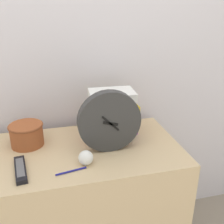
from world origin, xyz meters
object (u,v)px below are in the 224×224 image
object	(u,v)px
tv_remote	(20,169)
pen	(71,171)
basket	(27,134)
crumpled_paper_ball	(86,158)
book_stack	(113,113)
desk_clock	(109,122)

from	to	relation	value
tv_remote	pen	xyz separation A→B (m)	(0.21, -0.06, -0.01)
basket	crumpled_paper_ball	xyz separation A→B (m)	(0.26, -0.24, -0.03)
book_stack	pen	xyz separation A→B (m)	(-0.26, -0.29, -0.12)
book_stack	crumpled_paper_ball	distance (m)	0.32
basket	crumpled_paper_ball	distance (m)	0.35
basket	tv_remote	xyz separation A→B (m)	(-0.02, -0.23, -0.05)
desk_clock	tv_remote	distance (m)	0.44
desk_clock	pen	size ratio (longest dim) A/B	2.24
basket	pen	bearing A→B (deg)	-56.73
tv_remote	basket	bearing A→B (deg)	85.07
desk_clock	book_stack	bearing A→B (deg)	69.24
tv_remote	book_stack	bearing A→B (deg)	26.92
book_stack	basket	world-z (taller)	book_stack
basket	tv_remote	bearing A→B (deg)	-94.93
book_stack	tv_remote	world-z (taller)	book_stack
basket	crumpled_paper_ball	world-z (taller)	basket
basket	desk_clock	bearing A→B (deg)	-20.52
desk_clock	tv_remote	world-z (taller)	desk_clock
tv_remote	crumpled_paper_ball	bearing A→B (deg)	-2.52
crumpled_paper_ball	tv_remote	bearing A→B (deg)	177.48
crumpled_paper_ball	desk_clock	bearing A→B (deg)	36.73
book_stack	pen	size ratio (longest dim) A/B	1.85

